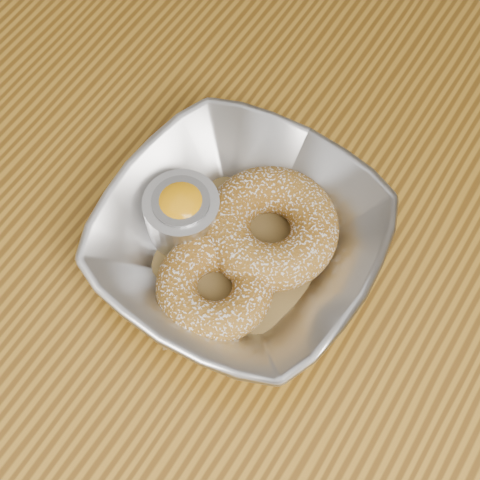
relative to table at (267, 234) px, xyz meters
The scene contains 7 objects.
ground_plane 0.65m from the table, ahead, with size 4.00×4.00×0.00m, color #565659.
table is the anchor object (origin of this frame).
serving_bowl 0.15m from the table, 77.82° to the right, with size 0.22×0.22×0.05m, color #B9BCC1.
parchment 0.13m from the table, 77.82° to the right, with size 0.14×0.14×0.00m, color olive.
donut_back 0.14m from the table, 59.87° to the right, with size 0.11×0.11×0.04m, color brown.
donut_front 0.17m from the table, 80.22° to the right, with size 0.09×0.09×0.03m, color brown.
ramekin 0.16m from the table, 113.23° to the right, with size 0.06×0.06×0.05m.
Camera 1 is at (0.16, -0.30, 1.30)m, focal length 55.00 mm.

